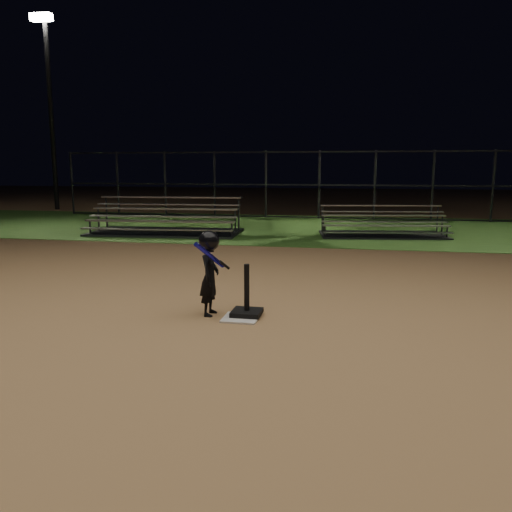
% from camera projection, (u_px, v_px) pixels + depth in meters
% --- Properties ---
extents(ground, '(80.00, 80.00, 0.00)m').
position_uv_depth(ground, '(241.00, 319.00, 6.60)').
color(ground, '#9E7447').
rests_on(ground, ground).
extents(grass_strip, '(60.00, 8.00, 0.01)m').
position_uv_depth(grass_strip, '(311.00, 228.00, 16.26)').
color(grass_strip, '#2D551B').
rests_on(grass_strip, ground).
extents(home_plate, '(0.45, 0.45, 0.02)m').
position_uv_depth(home_plate, '(241.00, 318.00, 6.60)').
color(home_plate, beige).
rests_on(home_plate, ground).
extents(batting_tee, '(0.38, 0.38, 0.67)m').
position_uv_depth(batting_tee, '(247.00, 306.00, 6.69)').
color(batting_tee, black).
rests_on(batting_tee, home_plate).
extents(child_batter, '(0.40, 0.58, 1.12)m').
position_uv_depth(child_batter, '(210.00, 271.00, 6.69)').
color(child_batter, black).
rests_on(child_batter, ground).
extents(bleacher_left, '(4.38, 2.35, 1.04)m').
position_uv_depth(bleacher_left, '(166.00, 226.00, 14.88)').
color(bleacher_left, '#B6B6BB').
rests_on(bleacher_left, ground).
extents(bleacher_right, '(3.63, 2.14, 0.84)m').
position_uv_depth(bleacher_right, '(382.00, 230.00, 14.39)').
color(bleacher_right, silver).
rests_on(bleacher_right, ground).
extents(backstop_fence, '(20.08, 0.08, 2.50)m').
position_uv_depth(backstop_fence, '(319.00, 185.00, 18.95)').
color(backstop_fence, '#38383D').
rests_on(backstop_fence, ground).
extents(light_pole_left, '(0.90, 0.53, 8.30)m').
position_uv_depth(light_pole_left, '(49.00, 96.00, 22.48)').
color(light_pole_left, '#2D2D30').
rests_on(light_pole_left, ground).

